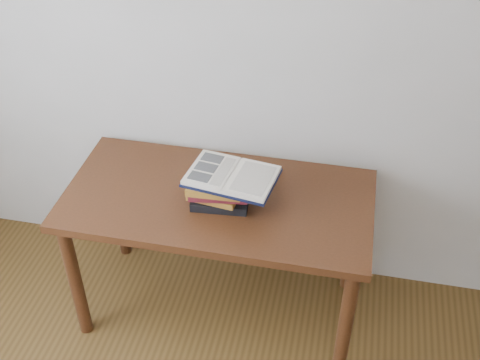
# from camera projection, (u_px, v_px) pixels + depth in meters

# --- Properties ---
(desk) EXTENTS (1.31, 0.66, 0.70)m
(desk) POSITION_uv_depth(u_px,v_px,m) (218.00, 214.00, 2.61)
(desk) COLOR #482412
(desk) RESTS_ON ground
(book_stack) EXTENTS (0.26, 0.19, 0.13)m
(book_stack) POSITION_uv_depth(u_px,v_px,m) (218.00, 191.00, 2.48)
(book_stack) COLOR black
(book_stack) RESTS_ON desk
(open_book) EXTENTS (0.39, 0.30, 0.03)m
(open_book) POSITION_uv_depth(u_px,v_px,m) (232.00, 176.00, 2.44)
(open_book) COLOR black
(open_book) RESTS_ON book_stack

